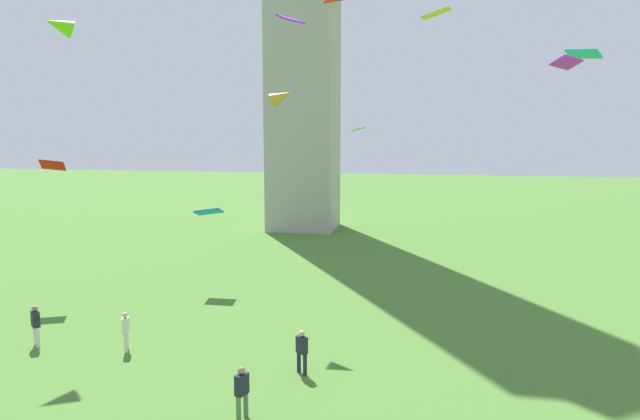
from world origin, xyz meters
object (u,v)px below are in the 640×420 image
(person_1, at_px, (302,349))
(person_0, at_px, (36,323))
(kite_flying_3, at_px, (436,13))
(kite_flying_0, at_px, (358,129))
(person_2, at_px, (126,329))
(kite_flying_1, at_px, (281,96))
(kite_flying_7, at_px, (59,25))
(kite_flying_2, at_px, (209,212))
(kite_flying_5, at_px, (290,19))
(kite_flying_9, at_px, (53,165))
(kite_flying_4, at_px, (566,63))
(kite_flying_10, at_px, (584,54))
(person_4, at_px, (242,390))

(person_1, bearing_deg, person_0, -144.02)
(kite_flying_3, bearing_deg, kite_flying_0, 124.57)
(person_2, relative_size, kite_flying_1, 1.30)
(kite_flying_1, relative_size, kite_flying_7, 0.77)
(kite_flying_2, distance_m, kite_flying_7, 12.20)
(person_0, bearing_deg, kite_flying_5, 36.37)
(kite_flying_7, height_order, kite_flying_9, kite_flying_7)
(kite_flying_4, bearing_deg, kite_flying_3, 6.01)
(person_0, relative_size, kite_flying_9, 1.19)
(person_1, xyz_separation_m, kite_flying_4, (10.74, 9.76, 11.31))
(kite_flying_2, height_order, kite_flying_3, kite_flying_3)
(person_0, bearing_deg, kite_flying_10, 67.87)
(person_1, height_order, kite_flying_1, kite_flying_1)
(kite_flying_0, bearing_deg, kite_flying_4, -129.31)
(kite_flying_3, distance_m, kite_flying_9, 22.01)
(person_1, relative_size, kite_flying_5, 1.56)
(kite_flying_5, bearing_deg, kite_flying_3, -15.54)
(kite_flying_4, bearing_deg, person_2, -13.65)
(kite_flying_5, distance_m, kite_flying_9, 18.57)
(kite_flying_2, xyz_separation_m, kite_flying_9, (-7.94, -2.67, 2.74))
(kite_flying_5, bearing_deg, person_0, 125.38)
(person_4, relative_size, kite_flying_3, 1.46)
(kite_flying_2, bearing_deg, person_2, 86.01)
(kite_flying_1, bearing_deg, kite_flying_10, -63.49)
(kite_flying_2, height_order, kite_flying_7, kite_flying_7)
(kite_flying_7, xyz_separation_m, kite_flying_10, (25.26, 8.20, -0.91))
(person_0, distance_m, kite_flying_2, 11.50)
(person_2, bearing_deg, kite_flying_0, 124.32)
(kite_flying_1, bearing_deg, kite_flying_2, 63.37)
(kite_flying_4, bearing_deg, kite_flying_10, -153.20)
(kite_flying_7, bearing_deg, person_2, 9.42)
(kite_flying_9, bearing_deg, person_0, -81.18)
(kite_flying_0, relative_size, kite_flying_9, 0.73)
(kite_flying_1, bearing_deg, kite_flying_5, -157.41)
(kite_flying_10, bearing_deg, kite_flying_3, 82.49)
(person_4, bearing_deg, kite_flying_2, -136.95)
(person_0, distance_m, kite_flying_4, 26.67)
(kite_flying_4, xyz_separation_m, kite_flying_9, (-26.66, -1.49, -5.10))
(person_1, bearing_deg, kite_flying_9, -168.64)
(person_2, height_order, kite_flying_3, kite_flying_3)
(person_4, xyz_separation_m, kite_flying_9, (-14.84, 12.02, 6.17))
(person_0, height_order, person_2, person_0)
(person_2, distance_m, kite_flying_0, 16.74)
(person_2, height_order, kite_flying_4, kite_flying_4)
(kite_flying_4, distance_m, kite_flying_7, 24.16)
(kite_flying_1, distance_m, kite_flying_2, 8.83)
(kite_flying_3, relative_size, kite_flying_4, 0.75)
(kite_flying_7, relative_size, kite_flying_10, 0.84)
(person_2, bearing_deg, kite_flying_5, 60.63)
(kite_flying_10, bearing_deg, person_2, 62.67)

